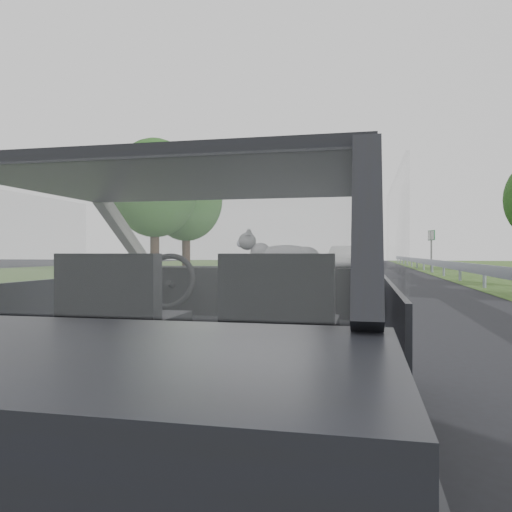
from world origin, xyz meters
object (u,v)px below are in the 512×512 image
at_px(cat, 286,255).
at_px(highway_sign, 431,251).
at_px(other_car, 346,260).
at_px(subject_car, 215,322).

distance_m(cat, highway_sign, 26.93).
height_order(cat, highway_sign, highway_sign).
bearing_deg(highway_sign, other_car, -158.00).
relative_size(other_car, highway_sign, 1.87).
bearing_deg(highway_sign, subject_car, -113.83).
height_order(other_car, highway_sign, highway_sign).
bearing_deg(cat, highway_sign, 79.43).
relative_size(subject_car, other_car, 0.90).
xyz_separation_m(other_car, highway_sign, (4.64, 3.42, 0.45)).
distance_m(subject_car, highway_sign, 27.59).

